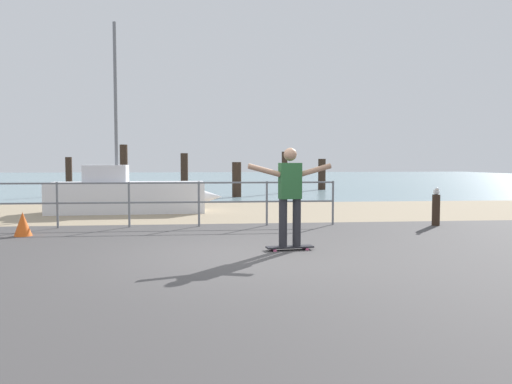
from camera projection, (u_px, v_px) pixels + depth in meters
The scene contains 16 objects.
ground_plane at pixel (249, 270), 6.92m from camera, with size 24.00×10.00×0.04m, color #474444.
beach_strip at pixel (226, 212), 14.86m from camera, with size 24.00×6.00×0.04m, color tan.
sea_surface at pixel (213, 179), 42.67m from camera, with size 72.00×50.00×0.04m, color #75939E.
railing_fence at pixel (129, 197), 11.21m from camera, with size 9.45×0.05×1.05m.
sailboat at pixel (133, 195), 14.53m from camera, with size 5.00×1.60×5.47m.
skateboard at pixel (290, 247), 8.36m from camera, with size 0.82×0.30×0.08m.
skateboarder at pixel (290, 191), 8.30m from camera, with size 1.45×0.27×1.65m.
bollard_short at pixel (436, 211), 11.53m from camera, with size 0.18×0.18×0.74m, color #332319.
seagull at pixel (436, 191), 11.49m from camera, with size 0.25×0.47×0.18m.
groyne_post_0 at pixel (69, 177), 21.51m from camera, with size 0.28×0.28×1.69m, color #332319.
groyne_post_1 at pixel (124, 171), 21.37m from camera, with size 0.33×0.33×2.22m, color #332319.
groyne_post_2 at pixel (184, 172), 25.84m from camera, with size 0.38×0.38×1.92m, color #332319.
groyne_post_3 at pixel (237, 180), 20.79m from camera, with size 0.38×0.38×1.47m, color #332319.
groyne_post_4 at pixel (285, 173), 23.32m from camera, with size 0.27×0.27×1.96m, color #332319.
groyne_post_5 at pixel (322, 174), 26.13m from camera, with size 0.39×0.39×1.63m, color #332319.
traffic_cone at pixel (23, 224), 9.92m from camera, with size 0.36×0.36×0.50m, color #E55919.
Camera 1 is at (-0.58, -7.81, 1.51)m, focal length 34.94 mm.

